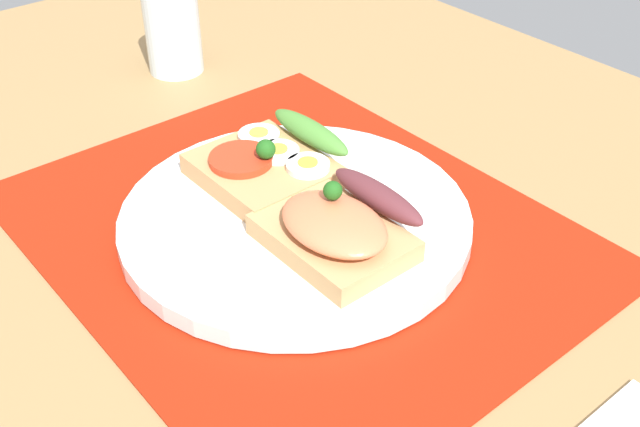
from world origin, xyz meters
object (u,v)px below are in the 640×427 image
(plate, at_px, (295,220))
(sandwich_egg_tomato, at_px, (270,162))
(sandwich_salmon, at_px, (339,227))
(drinking_glass, at_px, (173,29))

(plate, xyz_separation_m, sandwich_egg_tomato, (-0.05, 0.02, 0.02))
(sandwich_egg_tomato, xyz_separation_m, sandwich_salmon, (0.11, -0.02, 0.00))
(sandwich_salmon, bearing_deg, plate, 177.91)
(sandwich_salmon, height_order, drinking_glass, drinking_glass)
(sandwich_egg_tomato, distance_m, drinking_glass, 0.27)
(plate, relative_size, sandwich_salmon, 2.53)
(sandwich_egg_tomato, distance_m, sandwich_salmon, 0.11)
(sandwich_salmon, xyz_separation_m, drinking_glass, (-0.36, 0.08, 0.01))
(sandwich_egg_tomato, relative_size, sandwich_salmon, 0.99)
(plate, xyz_separation_m, drinking_glass, (-0.31, 0.08, 0.04))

